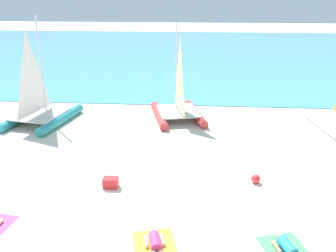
% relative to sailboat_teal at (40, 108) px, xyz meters
% --- Properties ---
extents(ground_plane, '(120.00, 120.00, 0.00)m').
position_rel_sailboat_teal_xyz_m(ground_plane, '(6.71, 1.10, -0.78)').
color(ground_plane, silver).
extents(ocean_water, '(120.00, 40.00, 0.05)m').
position_rel_sailboat_teal_xyz_m(ocean_water, '(6.71, 23.54, -0.76)').
color(ocean_water, '#4C9EB7').
rests_on(ocean_water, ground).
extents(sailboat_teal, '(3.20, 4.39, 5.24)m').
position_rel_sailboat_teal_xyz_m(sailboat_teal, '(0.00, 0.00, 0.00)').
color(sailboat_teal, teal).
rests_on(sailboat_teal, ground).
extents(sailboat_red, '(3.21, 4.19, 4.87)m').
position_rel_sailboat_teal_xyz_m(sailboat_red, '(6.87, 1.14, -0.06)').
color(sailboat_red, '#CC3838').
rests_on(sailboat_red, ground).
extents(towel_middle, '(1.53, 2.11, 0.01)m').
position_rel_sailboat_teal_xyz_m(towel_middle, '(6.90, -9.59, -0.77)').
color(towel_middle, yellow).
rests_on(towel_middle, ground).
extents(sunbather_middle, '(0.76, 1.55, 0.30)m').
position_rel_sailboat_teal_xyz_m(sunbather_middle, '(6.88, -9.52, -0.65)').
color(sunbather_middle, '#D83372').
rests_on(sunbather_middle, towel_middle).
extents(sunbather_right, '(0.83, 1.54, 0.30)m').
position_rel_sailboat_teal_xyz_m(sunbather_right, '(10.32, -9.46, -0.65)').
color(sunbather_right, '#268CCC').
rests_on(sunbather_right, towel_right).
extents(beach_ball, '(0.32, 0.32, 0.32)m').
position_rel_sailboat_teal_xyz_m(beach_ball, '(9.97, -5.62, -0.62)').
color(beach_ball, red).
rests_on(beach_ball, ground).
extents(cooler_box, '(0.50, 0.36, 0.36)m').
position_rel_sailboat_teal_xyz_m(cooler_box, '(4.98, -6.33, -0.60)').
color(cooler_box, red).
rests_on(cooler_box, ground).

